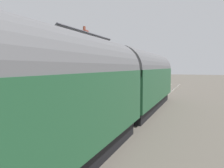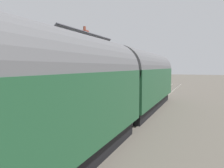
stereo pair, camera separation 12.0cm
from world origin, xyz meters
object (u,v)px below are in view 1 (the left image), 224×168
object	(u,v)px
bench_mid_platform	(129,82)
tree_far_left	(3,53)
station_building	(71,74)
lamp_post_platform	(72,63)
train	(57,98)
planter_under_sign	(115,90)
planter_edge_near	(106,91)
planter_bench_left	(90,82)
planter_edge_far	(125,88)
planter_by_door	(111,85)
bench_by_lamp	(25,105)

from	to	relation	value
bench_mid_platform	tree_far_left	size ratio (longest dim) A/B	0.23
station_building	lamp_post_platform	size ratio (longest dim) A/B	2.30
train	lamp_post_platform	distance (m)	5.41
planter_under_sign	planter_edge_near	xyz separation A→B (m)	(-2.45, -0.22, 0.12)
planter_bench_left	lamp_post_platform	xyz separation A→B (m)	(-11.93, -5.18, 1.99)
station_building	planter_edge_far	distance (m)	5.13
planter_by_door	planter_bench_left	distance (m)	2.40
train	planter_by_door	xyz separation A→B (m)	(17.37, 5.38, -1.13)
planter_bench_left	bench_by_lamp	bearing A→B (deg)	-165.25
bench_by_lamp	tree_far_left	world-z (taller)	tree_far_left
planter_by_door	tree_far_left	xyz separation A→B (m)	(-5.86, 9.81, 3.51)
station_building	lamp_post_platform	distance (m)	6.34
station_building	planter_by_door	xyz separation A→B (m)	(7.41, -0.50, -1.47)
bench_by_lamp	tree_far_left	bearing A→B (deg)	52.25
bench_by_lamp	planter_edge_near	xyz separation A→B (m)	(7.45, -1.11, -0.08)
station_building	tree_far_left	size ratio (longest dim) A/B	1.35
bench_mid_platform	planter_under_sign	bearing A→B (deg)	-173.45
planter_by_door	lamp_post_platform	bearing A→B (deg)	-167.04
planter_bench_left	tree_far_left	bearing A→B (deg)	124.01
planter_under_sign	planter_edge_far	bearing A→B (deg)	-40.19
bench_mid_platform	planter_by_door	xyz separation A→B (m)	(-1.96, 1.50, -0.19)
bench_mid_platform	tree_far_left	xyz separation A→B (m)	(-7.82, 11.31, 3.31)
station_building	planter_bench_left	distance (m)	6.98
planter_under_sign	tree_far_left	bearing A→B (deg)	95.88
bench_by_lamp	bench_mid_platform	bearing A→B (deg)	-0.48
planter_under_sign	planter_by_door	bearing A→B (deg)	26.06
lamp_post_platform	tree_far_left	world-z (taller)	tree_far_left
station_building	planter_bench_left	size ratio (longest dim) A/B	8.34
train	station_building	size ratio (longest dim) A/B	3.86
bench_mid_platform	bench_by_lamp	xyz separation A→B (m)	(-16.47, 0.14, 0.00)
bench_mid_platform	lamp_post_platform	distance (m)	14.86
train	planter_bench_left	world-z (taller)	train
planter_under_sign	planter_bench_left	xyz separation A→B (m)	(3.85, 4.51, 0.29)
planter_by_door	planter_edge_near	bearing A→B (deg)	-160.71
train	planter_bench_left	distance (m)	18.30
train	planter_edge_far	distance (m)	13.80
bench_by_lamp	planter_bench_left	world-z (taller)	planter_bench_left
bench_by_lamp	planter_by_door	bearing A→B (deg)	5.37
bench_by_lamp	planter_edge_far	distance (m)	10.80
bench_by_lamp	planter_under_sign	world-z (taller)	bench_by_lamp
planter_under_sign	planter_edge_near	bearing A→B (deg)	-174.98
bench_by_lamp	planter_by_door	size ratio (longest dim) A/B	1.89
planter_by_door	planter_edge_far	distance (m)	4.81
train	station_building	world-z (taller)	station_building
tree_far_left	train	bearing A→B (deg)	-127.17
planter_edge_far	planter_bench_left	xyz separation A→B (m)	(3.06, 5.18, 0.14)
bench_by_lamp	train	bearing A→B (deg)	-125.53
station_building	planter_under_sign	distance (m)	4.19
planter_by_door	tree_far_left	size ratio (longest dim) A/B	0.12
bench_mid_platform	planter_edge_far	world-z (taller)	bench_mid_platform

